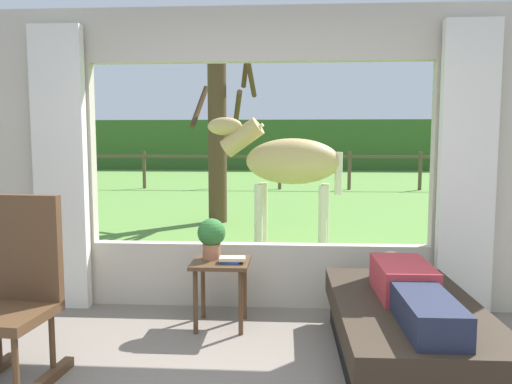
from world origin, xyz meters
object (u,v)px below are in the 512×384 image
pasture_tree (220,132)px  reclining_person (410,289)px  side_table (221,273)px  potted_plant (212,236)px  book_stack (232,260)px  recliner_sofa (407,333)px  rocking_chair (15,293)px  horse (286,162)px

pasture_tree → reclining_person: bearing=-70.8°
side_table → potted_plant: size_ratio=1.63×
reclining_person → potted_plant: (-1.36, 0.73, 0.18)m
side_table → reclining_person: bearing=-27.7°
book_stack → pasture_tree: 5.13m
reclining_person → side_table: reclining_person is taller
side_table → recliner_sofa: bearing=-25.9°
reclining_person → rocking_chair: (-2.38, -0.31, 0.02)m
potted_plant → horse: (0.57, 2.80, 0.45)m
reclining_person → pasture_tree: (-1.95, 5.58, 1.06)m
side_table → book_stack: book_stack is taller
book_stack → horse: (0.40, 2.92, 0.61)m
reclining_person → pasture_tree: bearing=108.8°
book_stack → recliner_sofa: bearing=-25.2°
recliner_sofa → side_table: side_table is taller
recliner_sofa → book_stack: 1.36m
rocking_chair → side_table: (1.10, 0.98, -0.12)m
reclining_person → rocking_chair: rocking_chair is taller
side_table → pasture_tree: bearing=97.7°
horse → reclining_person: bearing=-158.1°
side_table → rocking_chair: bearing=-138.4°
horse → pasture_tree: (-1.15, 2.05, 0.43)m
potted_plant → book_stack: (0.17, -0.12, -0.16)m
recliner_sofa → horse: 3.69m
horse → potted_plant: bearing=177.7°
potted_plant → book_stack: 0.26m
pasture_tree → side_table: bearing=-82.3°
side_table → potted_plant: potted_plant is taller
rocking_chair → pasture_tree: 5.99m
reclining_person → rocking_chair: 2.40m
recliner_sofa → rocking_chair: bearing=-171.9°
horse → side_table: bearing=179.5°
recliner_sofa → pasture_tree: pasture_tree is taller
side_table → horse: horse is taller
reclining_person → pasture_tree: 6.01m
book_stack → potted_plant: bearing=144.7°
reclining_person → book_stack: size_ratio=7.06×
potted_plant → pasture_tree: (-0.59, 4.85, 0.88)m
recliner_sofa → pasture_tree: (-1.95, 5.53, 1.37)m
pasture_tree → potted_plant: bearing=-83.1°
side_table → pasture_tree: (-0.67, 4.91, 1.16)m
side_table → horse: size_ratio=0.29×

